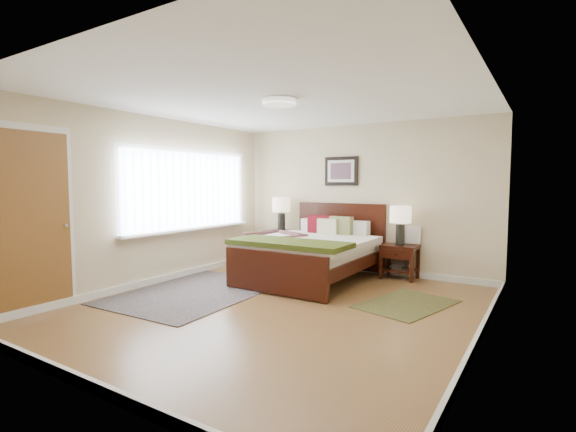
% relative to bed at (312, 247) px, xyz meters
% --- Properties ---
extents(floor, '(5.00, 5.00, 0.00)m').
position_rel_bed_xyz_m(floor, '(0.35, -1.45, -0.53)').
color(floor, brown).
rests_on(floor, ground).
extents(back_wall, '(4.50, 0.04, 2.50)m').
position_rel_bed_xyz_m(back_wall, '(0.35, 1.05, 0.72)').
color(back_wall, '#C5BA8F').
rests_on(back_wall, ground).
extents(front_wall, '(4.50, 0.04, 2.50)m').
position_rel_bed_xyz_m(front_wall, '(0.35, -3.95, 0.72)').
color(front_wall, '#C5BA8F').
rests_on(front_wall, ground).
extents(left_wall, '(0.04, 5.00, 2.50)m').
position_rel_bed_xyz_m(left_wall, '(-1.90, -1.45, 0.72)').
color(left_wall, '#C5BA8F').
rests_on(left_wall, ground).
extents(right_wall, '(0.04, 5.00, 2.50)m').
position_rel_bed_xyz_m(right_wall, '(2.60, -1.45, 0.72)').
color(right_wall, '#C5BA8F').
rests_on(right_wall, ground).
extents(ceiling, '(4.50, 5.00, 0.02)m').
position_rel_bed_xyz_m(ceiling, '(0.35, -1.45, 1.97)').
color(ceiling, white).
rests_on(ceiling, back_wall).
extents(window, '(0.11, 2.72, 1.32)m').
position_rel_bed_xyz_m(window, '(-1.85, -0.75, 0.85)').
color(window, silver).
rests_on(window, left_wall).
extents(door, '(0.06, 1.00, 2.18)m').
position_rel_bed_xyz_m(door, '(-1.88, -3.20, 0.54)').
color(door, silver).
rests_on(door, ground).
extents(ceil_fixture, '(0.44, 0.44, 0.08)m').
position_rel_bed_xyz_m(ceil_fixture, '(0.35, -1.45, 1.94)').
color(ceil_fixture, white).
rests_on(ceil_fixture, ceiling).
extents(bed, '(1.75, 2.12, 1.14)m').
position_rel_bed_xyz_m(bed, '(0.00, 0.00, 0.00)').
color(bed, black).
rests_on(bed, ground).
extents(wall_art, '(0.62, 0.05, 0.50)m').
position_rel_bed_xyz_m(wall_art, '(0.00, 1.02, 1.19)').
color(wall_art, black).
rests_on(wall_art, back_wall).
extents(nightstand_left, '(0.53, 0.48, 0.63)m').
position_rel_bed_xyz_m(nightstand_left, '(-1.11, 0.79, -0.02)').
color(nightstand_left, black).
rests_on(nightstand_left, ground).
extents(nightstand_right, '(0.54, 0.41, 0.54)m').
position_rel_bed_xyz_m(nightstand_right, '(1.12, 0.80, -0.19)').
color(nightstand_right, black).
rests_on(nightstand_right, ground).
extents(lamp_left, '(0.33, 0.33, 0.61)m').
position_rel_bed_xyz_m(lamp_left, '(-1.11, 0.82, 0.53)').
color(lamp_left, black).
rests_on(lamp_left, nightstand_left).
extents(lamp_right, '(0.33, 0.33, 0.61)m').
position_rel_bed_xyz_m(lamp_right, '(1.12, 0.82, 0.44)').
color(lamp_right, black).
rests_on(lamp_right, nightstand_right).
extents(armchair, '(1.03, 1.04, 0.72)m').
position_rel_bed_xyz_m(armchair, '(-0.67, -0.06, -0.17)').
color(armchair, brown).
rests_on(armchair, ground).
extents(rug_persian, '(1.74, 2.39, 0.01)m').
position_rel_bed_xyz_m(rug_persian, '(-1.00, -1.52, -0.52)').
color(rug_persian, '#0C103E').
rests_on(rug_persian, ground).
extents(rug_navy, '(1.13, 1.43, 0.01)m').
position_rel_bed_xyz_m(rug_navy, '(1.64, -0.53, -0.52)').
color(rug_navy, black).
rests_on(rug_navy, ground).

